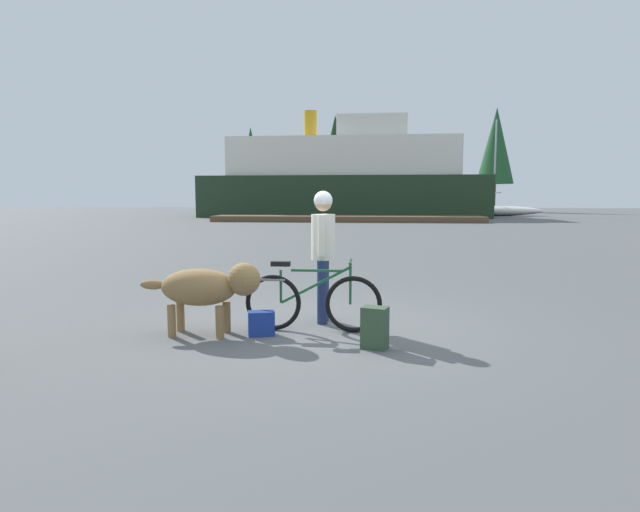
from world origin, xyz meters
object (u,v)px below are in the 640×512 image
Objects in this scene: bicycle at (312,301)px; ferry_boat at (345,179)px; person_cyclist at (323,243)px; backpack at (375,328)px; sailboat_moored at (493,210)px; dog at (207,287)px; handbag_pannier at (261,323)px.

bicycle is 0.07× the size of ferry_boat.
person_cyclist reaches higher than bicycle.
backpack is 0.05× the size of sailboat_moored.
bicycle is 44.74m from sailboat_moored.
dog is at bearing -106.27° from sailboat_moored.
ferry_boat is (-2.03, 38.96, 2.14)m from person_cyclist.
ferry_boat is at bearing 93.89° from backpack.
dog is 2.11m from backpack.
bicycle is at bearing -87.19° from ferry_boat.
person_cyclist is 1.17× the size of dog.
person_cyclist is 3.76× the size of backpack.
bicycle reaches higher than backpack.
ferry_boat reaches higher than bicycle.
sailboat_moored is at bearing 75.16° from bicycle.
ferry_boat is 2.74× the size of sailboat_moored.
dog is 45.37m from sailboat_moored.
ferry_boat is (-0.69, 39.79, 2.62)m from dog.
backpack is at bearing -86.11° from ferry_boat.
sailboat_moored is at bearing 15.70° from ferry_boat.
bicycle is 1.31m from dog.
ferry_boat is at bearing 90.99° from dog.
bicycle is 39.63m from ferry_boat.
person_cyclist is at bearing 31.49° from dog.
bicycle is 3.67× the size of backpack.
bicycle is at bearing -99.90° from person_cyclist.
backpack is 40.37m from ferry_boat.
handbag_pannier is at bearing -105.48° from sailboat_moored.
dog is at bearing -89.01° from ferry_boat.
bicycle is 0.69m from handbag_pannier.
backpack is at bearing -10.39° from dog.
dog reaches higher than handbag_pannier.
backpack is at bearing -16.39° from handbag_pannier.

